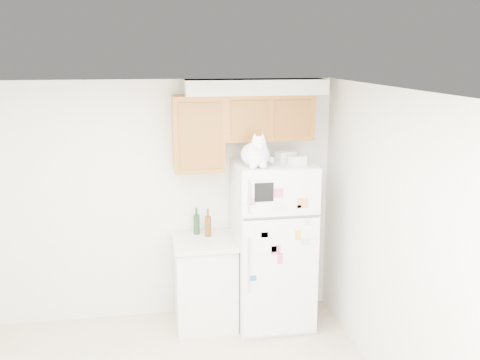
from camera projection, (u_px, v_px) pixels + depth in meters
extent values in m
cube|color=silver|center=(150.00, 202.00, 5.80)|extent=(3.80, 0.04, 2.50)
cube|color=silver|center=(410.00, 260.00, 4.19)|extent=(0.04, 4.00, 2.50)
cube|color=white|center=(146.00, 94.00, 3.60)|extent=(3.80, 4.00, 0.04)
cube|color=#A06823|center=(267.00, 117.00, 5.63)|extent=(0.90, 0.33, 0.45)
cube|color=#A06823|center=(198.00, 133.00, 5.55)|extent=(0.50, 0.33, 0.75)
cube|color=silver|center=(255.00, 87.00, 5.55)|extent=(1.40, 0.37, 0.15)
cube|color=white|center=(273.00, 244.00, 5.72)|extent=(0.76, 0.72, 1.70)
cube|color=white|center=(282.00, 194.00, 5.22)|extent=(0.74, 0.03, 0.44)
cube|color=white|center=(281.00, 278.00, 5.41)|extent=(0.74, 0.03, 1.19)
cube|color=#59595B|center=(282.00, 217.00, 5.27)|extent=(0.74, 0.03, 0.02)
cylinder|color=silver|center=(249.00, 196.00, 5.14)|extent=(0.02, 0.02, 0.32)
cylinder|color=silver|center=(249.00, 265.00, 5.29)|extent=(0.02, 0.02, 0.55)
cube|color=black|center=(264.00, 192.00, 5.17)|extent=(0.18, 0.00, 0.18)
cube|color=white|center=(266.00, 239.00, 5.27)|extent=(0.22, 0.00, 0.28)
cube|color=#DD8345|center=(303.00, 203.00, 5.26)|extent=(0.11, 0.00, 0.10)
cube|color=silver|center=(307.00, 222.00, 5.31)|extent=(0.05, 0.00, 0.07)
cube|color=silver|center=(279.00, 207.00, 5.23)|extent=(0.11, 0.00, 0.08)
cube|color=#AC7CAE|center=(251.00, 202.00, 5.17)|extent=(0.08, 0.00, 0.07)
cube|color=#BD4B81|center=(280.00, 259.00, 5.34)|extent=(0.05, 0.00, 0.11)
cube|color=white|center=(296.00, 209.00, 5.26)|extent=(0.10, 0.00, 0.07)
cube|color=gold|center=(298.00, 235.00, 5.32)|extent=(0.06, 0.00, 0.10)
cube|color=#265A9A|center=(253.00, 278.00, 5.34)|extent=(0.07, 0.00, 0.05)
cube|color=#C95077|center=(278.00, 193.00, 5.19)|extent=(0.10, 0.00, 0.09)
cube|color=#99B2D9|center=(305.00, 242.00, 5.35)|extent=(0.09, 0.00, 0.06)
cube|color=orange|center=(265.00, 235.00, 5.26)|extent=(0.07, 0.00, 0.05)
cube|color=#B54879|center=(276.00, 250.00, 5.32)|extent=(0.09, 0.00, 0.08)
cube|color=white|center=(205.00, 284.00, 5.76)|extent=(0.60, 0.60, 0.88)
cube|color=silver|center=(205.00, 242.00, 5.64)|extent=(0.64, 0.64, 0.04)
ellipsoid|color=white|center=(255.00, 155.00, 5.33)|extent=(0.27, 0.36, 0.23)
ellipsoid|color=white|center=(257.00, 151.00, 5.22)|extent=(0.20, 0.16, 0.22)
sphere|color=white|center=(259.00, 143.00, 5.15)|extent=(0.14, 0.14, 0.14)
cone|color=white|center=(255.00, 136.00, 5.13)|extent=(0.05, 0.05, 0.05)
cone|color=white|center=(263.00, 136.00, 5.14)|extent=(0.05, 0.05, 0.05)
cone|color=#D88C8C|center=(255.00, 137.00, 5.12)|extent=(0.02, 0.02, 0.03)
cone|color=#D88C8C|center=(263.00, 137.00, 5.13)|extent=(0.02, 0.02, 0.03)
sphere|color=white|center=(260.00, 147.00, 5.10)|extent=(0.06, 0.06, 0.06)
sphere|color=white|center=(253.00, 165.00, 5.20)|extent=(0.07, 0.07, 0.07)
sphere|color=white|center=(263.00, 165.00, 5.22)|extent=(0.07, 0.07, 0.07)
cylinder|color=white|center=(264.00, 159.00, 5.49)|extent=(0.17, 0.23, 0.08)
cube|color=white|center=(285.00, 156.00, 5.57)|extent=(0.21, 0.18, 0.10)
cube|color=white|center=(297.00, 161.00, 5.38)|extent=(0.18, 0.15, 0.09)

